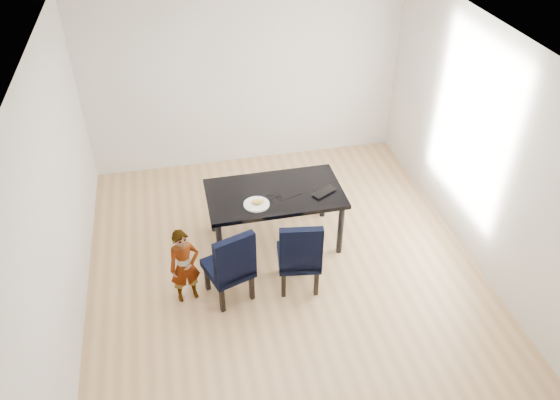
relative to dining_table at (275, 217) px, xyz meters
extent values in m
cube|color=tan|center=(0.00, -0.50, -0.38)|extent=(4.50, 5.00, 0.01)
cube|color=white|center=(0.00, -0.50, 2.33)|extent=(4.50, 5.00, 0.01)
cube|color=silver|center=(0.00, 2.00, 0.98)|extent=(4.50, 0.01, 2.70)
cube|color=silver|center=(0.00, -3.00, 0.98)|extent=(4.50, 0.01, 2.70)
cube|color=silver|center=(-2.25, -0.50, 0.98)|extent=(0.01, 5.00, 2.70)
cube|color=white|center=(2.25, -0.50, 0.98)|extent=(0.01, 5.00, 2.70)
cube|color=black|center=(0.00, 0.00, 0.00)|extent=(1.60, 0.90, 0.75)
cube|color=black|center=(-0.68, -0.78, 0.10)|extent=(0.58, 0.59, 0.95)
cube|color=black|center=(0.11, -0.78, 0.10)|extent=(0.52, 0.54, 0.95)
imported|color=orange|center=(-1.13, -0.73, 0.09)|extent=(0.37, 0.29, 0.92)
cylinder|color=white|center=(-0.25, -0.20, 0.38)|extent=(0.37, 0.37, 0.02)
ellipsoid|color=gold|center=(-0.24, -0.20, 0.42)|extent=(0.17, 0.12, 0.06)
imported|color=black|center=(0.54, -0.10, 0.39)|extent=(0.37, 0.33, 0.02)
torus|color=black|center=(0.00, -0.16, 0.38)|extent=(0.17, 0.17, 0.01)
camera|label=1|loc=(-1.05, -5.10, 4.11)|focal=35.00mm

